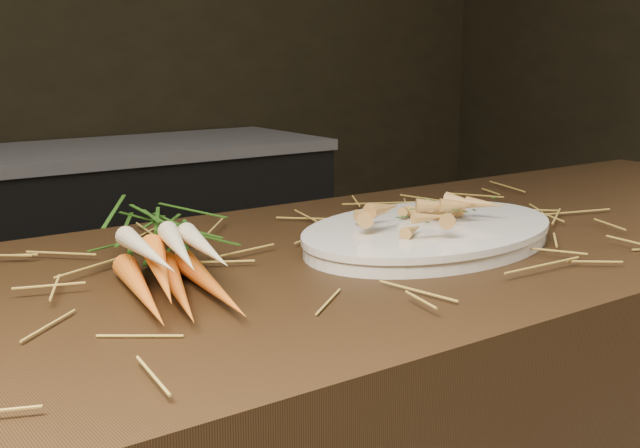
# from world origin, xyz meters

# --- Properties ---
(back_counter) EXTENTS (1.82, 0.62, 0.84)m
(back_counter) POSITION_xyz_m (0.30, 2.18, 0.42)
(back_counter) COLOR black
(back_counter) RESTS_ON ground
(straw_bedding) EXTENTS (1.40, 0.60, 0.02)m
(straw_bedding) POSITION_xyz_m (0.00, 0.30, 0.91)
(straw_bedding) COLOR olive
(straw_bedding) RESTS_ON main_counter
(root_veg_bunch) EXTENTS (0.24, 0.45, 0.08)m
(root_veg_bunch) POSITION_xyz_m (-0.21, 0.36, 0.94)
(root_veg_bunch) COLOR #E45A19
(root_veg_bunch) RESTS_ON main_counter
(serving_platter) EXTENTS (0.48, 0.37, 0.02)m
(serving_platter) POSITION_xyz_m (0.18, 0.27, 0.91)
(serving_platter) COLOR white
(serving_platter) RESTS_ON main_counter
(roasted_veg_heap) EXTENTS (0.24, 0.19, 0.05)m
(roasted_veg_heap) POSITION_xyz_m (0.18, 0.27, 0.95)
(roasted_veg_heap) COLOR #B47B3B
(roasted_veg_heap) RESTS_ON serving_platter
(serving_fork) EXTENTS (0.10, 0.15, 0.00)m
(serving_fork) POSITION_xyz_m (0.33, 0.28, 0.93)
(serving_fork) COLOR silver
(serving_fork) RESTS_ON serving_platter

